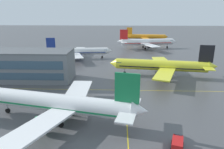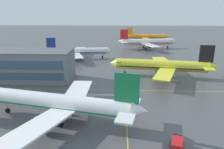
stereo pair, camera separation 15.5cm
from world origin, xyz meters
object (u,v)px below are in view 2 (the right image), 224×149
at_px(airliner_front_gate, 59,103).
at_px(airliner_far_right_stand, 146,37).
at_px(airliner_third_row, 78,51).
at_px(service_truck_red_van, 177,144).
at_px(airliner_far_left_stand, 147,42).
at_px(airliner_second_row, 162,66).

distance_m(airliner_front_gate, airliner_far_right_stand, 129.89).
relative_size(airliner_third_row, service_truck_red_van, 7.70).
height_order(airliner_far_left_stand, airliner_far_right_stand, airliner_far_left_stand).
relative_size(airliner_front_gate, service_truck_red_van, 8.85).
height_order(airliner_second_row, airliner_far_left_stand, airliner_second_row).
distance_m(airliner_front_gate, airliner_far_left_stand, 97.82).
height_order(airliner_far_left_stand, service_truck_red_van, airliner_far_left_stand).
relative_size(airliner_far_left_stand, airliner_far_right_stand, 1.15).
relative_size(airliner_front_gate, airliner_second_row, 1.01).
bearing_deg(airliner_second_row, service_truck_red_van, -96.91).
height_order(airliner_third_row, service_truck_red_van, airliner_third_row).
bearing_deg(airliner_second_row, airliner_front_gate, -130.35).
distance_m(airliner_second_row, airliner_far_right_stand, 91.44).
xyz_separation_m(airliner_front_gate, airliner_third_row, (-8.00, 62.66, -0.57)).
height_order(airliner_front_gate, airliner_second_row, airliner_front_gate).
bearing_deg(airliner_front_gate, airliner_far_left_stand, 71.98).
relative_size(airliner_front_gate, airliner_third_row, 1.15).
bearing_deg(airliner_third_row, airliner_front_gate, -82.72).
relative_size(airliner_far_right_stand, service_truck_red_van, 7.58).
height_order(airliner_third_row, airliner_far_right_stand, airliner_third_row).
xyz_separation_m(airliner_third_row, service_truck_red_van, (31.74, -72.27, -2.48)).
xyz_separation_m(airliner_far_left_stand, service_truck_red_van, (-6.53, -102.62, -2.96)).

